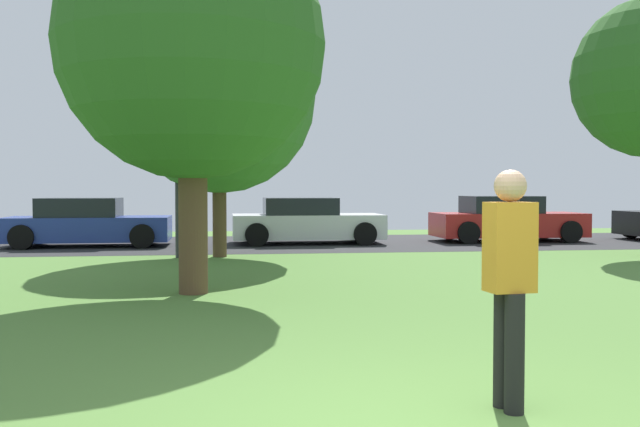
{
  "coord_description": "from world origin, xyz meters",
  "views": [
    {
      "loc": [
        -1.31,
        -4.1,
        1.58
      ],
      "look_at": [
        0.0,
        5.7,
        1.22
      ],
      "focal_mm": 39.79,
      "sensor_mm": 36.0,
      "label": 1
    }
  ],
  "objects_px": {
    "maple_tree_near": "(219,97)",
    "maple_tree_far": "(192,47)",
    "street_lamp_post": "(178,158)",
    "parked_car_blue": "(87,224)",
    "parked_car_white": "(306,222)",
    "person_catcher": "(509,277)",
    "parked_car_red": "(506,220)"
  },
  "relations": [
    {
      "from": "parked_car_white",
      "to": "street_lamp_post",
      "type": "xyz_separation_m",
      "value": [
        -3.33,
        -3.73,
        1.64
      ]
    },
    {
      "from": "maple_tree_far",
      "to": "maple_tree_near",
      "type": "xyz_separation_m",
      "value": [
        0.35,
        5.64,
        -0.01
      ]
    },
    {
      "from": "parked_car_white",
      "to": "street_lamp_post",
      "type": "bearing_deg",
      "value": -131.76
    },
    {
      "from": "maple_tree_far",
      "to": "street_lamp_post",
      "type": "xyz_separation_m",
      "value": [
        -0.58,
        5.57,
        -1.42
      ]
    },
    {
      "from": "parked_car_blue",
      "to": "parked_car_red",
      "type": "distance_m",
      "value": 11.98
    },
    {
      "from": "parked_car_white",
      "to": "maple_tree_near",
      "type": "bearing_deg",
      "value": -123.34
    },
    {
      "from": "maple_tree_far",
      "to": "parked_car_red",
      "type": "xyz_separation_m",
      "value": [
        8.73,
        9.32,
        -3.05
      ]
    },
    {
      "from": "parked_car_red",
      "to": "street_lamp_post",
      "type": "distance_m",
      "value": 10.17
    },
    {
      "from": "person_catcher",
      "to": "parked_car_blue",
      "type": "distance_m",
      "value": 16.07
    },
    {
      "from": "parked_car_blue",
      "to": "parked_car_white",
      "type": "bearing_deg",
      "value": 2.34
    },
    {
      "from": "maple_tree_far",
      "to": "parked_car_blue",
      "type": "height_order",
      "value": "maple_tree_far"
    },
    {
      "from": "street_lamp_post",
      "to": "parked_car_white",
      "type": "bearing_deg",
      "value": 48.24
    },
    {
      "from": "street_lamp_post",
      "to": "parked_car_blue",
      "type": "bearing_deg",
      "value": 127.43
    },
    {
      "from": "person_catcher",
      "to": "parked_car_white",
      "type": "height_order",
      "value": "person_catcher"
    },
    {
      "from": "person_catcher",
      "to": "parked_car_blue",
      "type": "bearing_deg",
      "value": -75.53
    },
    {
      "from": "maple_tree_near",
      "to": "person_catcher",
      "type": "relative_size",
      "value": 3.44
    },
    {
      "from": "maple_tree_far",
      "to": "parked_car_red",
      "type": "bearing_deg",
      "value": 46.85
    },
    {
      "from": "maple_tree_near",
      "to": "maple_tree_far",
      "type": "bearing_deg",
      "value": -93.5
    },
    {
      "from": "parked_car_blue",
      "to": "maple_tree_near",
      "type": "bearing_deg",
      "value": -43.55
    },
    {
      "from": "parked_car_white",
      "to": "parked_car_red",
      "type": "height_order",
      "value": "parked_car_red"
    },
    {
      "from": "person_catcher",
      "to": "maple_tree_near",
      "type": "bearing_deg",
      "value": -85.98
    },
    {
      "from": "parked_car_white",
      "to": "street_lamp_post",
      "type": "distance_m",
      "value": 5.26
    },
    {
      "from": "parked_car_white",
      "to": "parked_car_red",
      "type": "distance_m",
      "value": 5.98
    },
    {
      "from": "parked_car_red",
      "to": "street_lamp_post",
      "type": "relative_size",
      "value": 0.97
    },
    {
      "from": "maple_tree_far",
      "to": "street_lamp_post",
      "type": "relative_size",
      "value": 1.26
    },
    {
      "from": "maple_tree_near",
      "to": "parked_car_white",
      "type": "bearing_deg",
      "value": 56.66
    },
    {
      "from": "maple_tree_far",
      "to": "parked_car_blue",
      "type": "relative_size",
      "value": 1.32
    },
    {
      "from": "maple_tree_near",
      "to": "parked_car_white",
      "type": "height_order",
      "value": "maple_tree_near"
    },
    {
      "from": "parked_car_blue",
      "to": "maple_tree_far",
      "type": "bearing_deg",
      "value": -70.3
    },
    {
      "from": "maple_tree_near",
      "to": "parked_car_blue",
      "type": "distance_m",
      "value": 5.82
    },
    {
      "from": "maple_tree_near",
      "to": "parked_car_blue",
      "type": "xyz_separation_m",
      "value": [
        -3.59,
        3.41,
        -3.06
      ]
    },
    {
      "from": "person_catcher",
      "to": "parked_car_white",
      "type": "bearing_deg",
      "value": -97.41
    }
  ]
}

